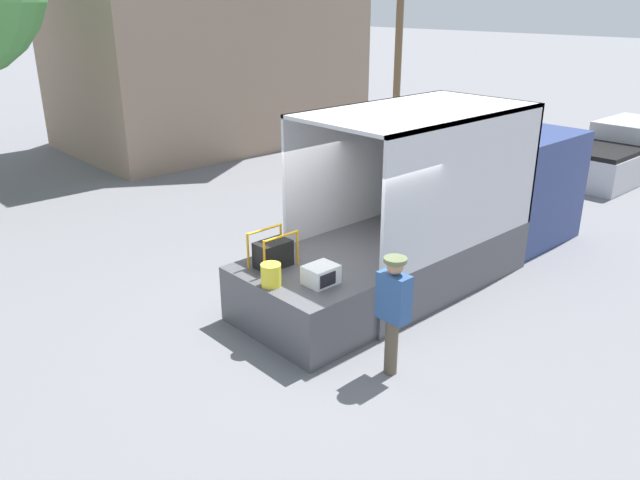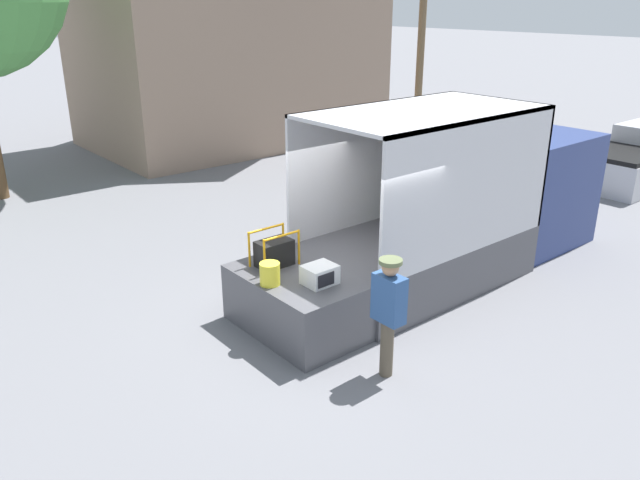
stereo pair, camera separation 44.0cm
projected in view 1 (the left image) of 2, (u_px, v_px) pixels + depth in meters
ground_plane at (328, 315)px, 10.05m from camera, size 160.00×160.00×0.00m
box_truck at (469, 209)px, 12.06m from camera, size 6.46×2.21×3.08m
tailgate_deck at (297, 303)px, 9.46m from camera, size 1.34×2.10×0.91m
microwave at (321, 275)px, 8.99m from camera, size 0.46×0.40×0.28m
portable_generator at (274, 253)px, 9.56m from camera, size 0.68×0.44×0.57m
orange_bucket at (271, 275)px, 8.92m from camera, size 0.30×0.30×0.33m
worker_person at (393, 304)px, 8.15m from camera, size 0.31×0.44×1.70m
pickup_truck_silver at (624, 153)px, 17.89m from camera, size 5.21×1.83×1.48m
house_backdrop at (207, 2)px, 20.75m from camera, size 10.07×6.31×9.12m
utility_pole at (400, 17)px, 22.94m from camera, size 1.80×0.28×7.91m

